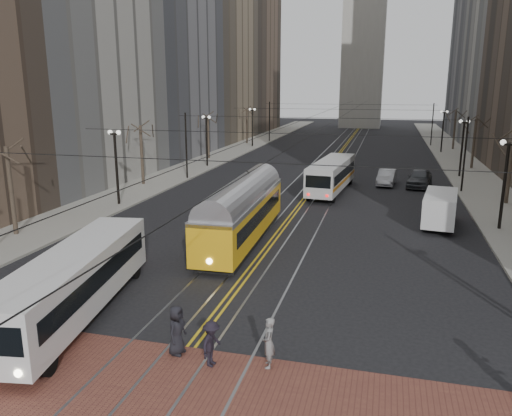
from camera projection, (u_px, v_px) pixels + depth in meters
The scene contains 21 objects.
ground at pixel (201, 334), 18.79m from camera, with size 260.00×260.00×0.00m, color black.
sidewalk_left at pixel (217, 158), 64.75m from camera, with size 5.00×140.00×0.15m, color gray.
sidewalk_right at pixel (463, 167), 57.33m from camera, with size 5.00×140.00×0.15m, color gray.
crosswalk_band at pixel (153, 396), 15.03m from camera, with size 25.00×6.00×0.01m, color brown.
streetcar_rails at pixel (332, 163), 61.06m from camera, with size 4.80×130.00×0.02m, color gray.
centre_lines at pixel (332, 163), 61.06m from camera, with size 0.42×130.00×0.01m, color gold.
building_left_mid at pixel (140, 23), 64.26m from camera, with size 16.00×20.00×34.00m, color slate.
building_left_far at pixel (232, 31), 101.12m from camera, with size 16.00×20.00×40.00m, color brown.
building_right_far at pixel (506, 23), 88.51m from camera, with size 16.00×20.00×40.00m, color slate.
lamp_posts at pixel (314, 158), 45.13m from camera, with size 27.60×57.20×5.60m.
street_trees at pixel (323, 149), 51.24m from camera, with size 31.68×53.28×5.60m.
trolley_wires at pixel (323, 140), 50.61m from camera, with size 25.96×120.00×6.60m.
transit_bus at pixel (75, 285), 20.00m from camera, with size 2.26×10.85×2.71m, color silver.
streetcar at pixel (242, 217), 29.86m from camera, with size 2.34×12.60×2.97m, color #F0AF15.
rear_bus at pixel (332, 176), 43.76m from camera, with size 2.32×10.68×2.79m, color silver.
cargo_van at pixel (440, 210), 32.97m from camera, with size 1.97×5.12×2.27m, color white.
sedan_grey at pixel (420, 178), 46.17m from camera, with size 1.99×4.95×1.69m, color #3A3D41.
sedan_silver at pixel (387, 177), 47.15m from camera, with size 1.52×4.36×1.44m, color #A9ABB1.
pedestrian_a at pixel (177, 330), 17.24m from camera, with size 0.87×0.56×1.78m, color black.
pedestrian_b at pixel (269, 343), 16.43m from camera, with size 0.63×0.42×1.74m, color gray.
pedestrian_d at pixel (211, 344), 16.52m from camera, with size 1.03×0.59×1.59m, color black.
Camera 1 is at (6.37, -16.02, 9.10)m, focal length 35.00 mm.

